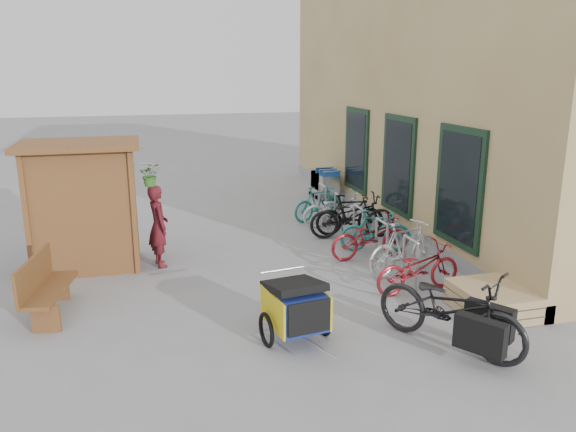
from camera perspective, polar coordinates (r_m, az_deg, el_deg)
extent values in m
plane|color=gray|center=(9.41, -0.56, -8.36)|extent=(80.00, 80.00, 0.00)
cube|color=tan|center=(15.53, 19.35, 13.22)|extent=(6.00, 13.00, 7.00)
cube|color=gray|center=(14.54, 8.66, 0.46)|extent=(0.18, 13.00, 0.30)
cube|color=black|center=(10.73, 16.98, 2.84)|extent=(0.06, 1.50, 2.20)
cube|color=black|center=(10.71, 16.84, 2.84)|extent=(0.02, 1.25, 1.95)
cube|color=black|center=(12.87, 11.13, 5.10)|extent=(0.06, 1.50, 2.20)
cube|color=black|center=(12.86, 11.01, 5.10)|extent=(0.02, 1.25, 1.95)
cube|color=black|center=(15.13, 6.97, 6.67)|extent=(0.06, 1.50, 2.20)
cube|color=black|center=(15.12, 6.86, 6.67)|extent=(0.02, 1.25, 1.95)
cube|color=brown|center=(10.71, -25.02, -0.40)|extent=(0.09, 0.09, 2.30)
cube|color=brown|center=(10.54, -15.37, 0.25)|extent=(0.09, 0.09, 2.30)
cube|color=brown|center=(11.96, -24.04, 1.17)|extent=(0.09, 0.09, 2.30)
cube|color=brown|center=(11.81, -15.40, 1.77)|extent=(0.09, 0.09, 2.30)
cube|color=brown|center=(11.33, -24.35, 0.44)|extent=(0.05, 1.30, 2.30)
cube|color=brown|center=(10.62, -20.23, -0.04)|extent=(1.80, 0.05, 2.30)
cube|color=brown|center=(11.82, -19.76, 1.44)|extent=(1.80, 0.05, 2.30)
cube|color=brown|center=(11.01, -20.53, 6.81)|extent=(2.15, 1.65, 0.10)
cube|color=brown|center=(11.30, -20.88, -0.56)|extent=(1.30, 1.15, 0.04)
cube|color=brown|center=(11.16, -21.16, 2.41)|extent=(1.30, 1.15, 0.04)
cylinder|color=#A5A8AD|center=(10.36, -14.71, 5.14)|extent=(0.36, 0.02, 0.02)
imported|color=#306222|center=(10.39, -13.81, 4.11)|extent=(0.38, 0.33, 0.42)
cylinder|color=#A5A8AD|center=(9.84, 12.94, -5.08)|extent=(0.05, 0.05, 0.84)
cylinder|color=#A5A8AD|center=(10.25, 11.64, -4.18)|extent=(0.05, 0.05, 0.84)
cylinder|color=#A5A8AD|center=(9.92, 12.41, -2.33)|extent=(0.05, 0.50, 0.05)
cylinder|color=#A5A8AD|center=(10.85, 10.00, -3.05)|extent=(0.05, 0.05, 0.84)
cylinder|color=#A5A8AD|center=(11.28, 8.93, -2.31)|extent=(0.05, 0.05, 0.84)
cylinder|color=#A5A8AD|center=(10.95, 9.55, -0.57)|extent=(0.05, 0.50, 0.05)
cylinder|color=#A5A8AD|center=(11.90, 7.57, -1.36)|extent=(0.05, 0.05, 0.84)
cylinder|color=#A5A8AD|center=(12.34, 6.69, -0.74)|extent=(0.05, 0.05, 0.84)
cylinder|color=#A5A8AD|center=(12.01, 7.19, 0.88)|extent=(0.05, 0.50, 0.05)
cylinder|color=#A5A8AD|center=(12.97, 5.55, 0.05)|extent=(0.05, 0.05, 0.84)
cylinder|color=#A5A8AD|center=(13.43, 4.80, 0.57)|extent=(0.05, 0.05, 0.84)
cylinder|color=#A5A8AD|center=(13.10, 5.21, 2.10)|extent=(0.05, 0.50, 0.05)
cylinder|color=#A5A8AD|center=(14.07, 3.84, 1.25)|extent=(0.05, 0.05, 0.84)
cylinder|color=#A5A8AD|center=(14.53, 3.20, 1.69)|extent=(0.05, 0.05, 0.84)
cylinder|color=#A5A8AD|center=(14.21, 3.54, 3.12)|extent=(0.05, 0.50, 0.05)
cube|color=tan|center=(9.41, 19.94, -8.83)|extent=(1.00, 1.20, 0.12)
cube|color=tan|center=(9.36, 20.01, -8.04)|extent=(1.00, 1.20, 0.12)
cube|color=tan|center=(9.31, 20.09, -7.25)|extent=(1.00, 1.20, 0.12)
cube|color=brown|center=(9.38, -23.03, -6.89)|extent=(0.71, 1.56, 0.06)
cube|color=brown|center=(9.32, -24.43, -5.33)|extent=(0.31, 1.49, 0.50)
cube|color=brown|center=(8.91, -23.38, -9.60)|extent=(0.41, 0.13, 0.40)
cube|color=brown|center=(10.02, -22.47, -6.83)|extent=(0.41, 0.13, 0.40)
cube|color=silver|center=(16.06, 3.96, 3.42)|extent=(0.51, 0.78, 0.48)
cube|color=#1A51AB|center=(15.64, 4.45, 4.30)|extent=(0.51, 0.04, 0.17)
cylinder|color=silver|center=(15.60, 4.49, 4.51)|extent=(0.53, 0.03, 0.03)
cylinder|color=black|center=(15.81, 3.61, 1.40)|extent=(0.04, 0.11, 0.11)
cube|color=silver|center=(16.36, 3.59, 3.63)|extent=(0.51, 0.78, 0.48)
cube|color=#1A51AB|center=(15.93, 4.07, 4.50)|extent=(0.51, 0.04, 0.17)
cylinder|color=silver|center=(15.90, 4.10, 4.71)|extent=(0.53, 0.03, 0.03)
cylinder|color=black|center=(16.10, 3.25, 1.65)|extent=(0.04, 0.11, 0.11)
cube|color=silver|center=(16.66, 3.24, 3.84)|extent=(0.51, 0.78, 0.48)
cube|color=#1A51AB|center=(16.23, 3.69, 4.70)|extent=(0.51, 0.04, 0.17)
cylinder|color=silver|center=(16.20, 3.73, 4.91)|extent=(0.53, 0.03, 0.03)
cylinder|color=black|center=(16.40, 2.90, 1.90)|extent=(0.04, 0.11, 0.11)
cube|color=navy|center=(7.88, 0.75, -9.25)|extent=(0.76, 0.93, 0.50)
cube|color=gold|center=(7.76, -1.59, -9.66)|extent=(0.15, 0.85, 0.50)
cube|color=gold|center=(8.01, 3.02, -8.84)|extent=(0.15, 0.85, 0.50)
cube|color=black|center=(7.50, 2.17, -10.30)|extent=(0.60, 0.12, 0.46)
cube|color=black|center=(7.81, 0.61, -7.09)|extent=(0.81, 0.91, 0.24)
torus|color=black|center=(7.84, -2.22, -11.49)|extent=(0.13, 0.50, 0.49)
torus|color=black|center=(8.16, 3.59, -10.41)|extent=(0.13, 0.50, 0.49)
cylinder|color=#B7B7BC|center=(7.40, 3.10, -13.17)|extent=(0.13, 0.72, 0.03)
cylinder|color=#B7B7BC|center=(8.13, -0.59, -5.48)|extent=(0.68, 0.13, 0.03)
imported|color=black|center=(7.95, 16.11, -9.01)|extent=(1.79, 2.23, 1.14)
cube|color=black|center=(7.59, 18.94, -11.40)|extent=(0.50, 0.65, 0.45)
cube|color=black|center=(8.04, 19.77, -9.95)|extent=(0.50, 0.65, 0.45)
cube|color=#DB5314|center=(7.79, 19.40, -10.32)|extent=(0.20, 0.22, 0.12)
imported|color=maroon|center=(10.96, -13.03, -1.00)|extent=(0.49, 0.64, 1.58)
imported|color=maroon|center=(9.78, 13.09, -5.15)|extent=(1.69, 0.78, 0.85)
imported|color=silver|center=(10.56, 11.74, -3.15)|extent=(1.74, 0.94, 1.01)
imported|color=maroon|center=(11.31, 8.33, -2.15)|extent=(1.70, 0.68, 0.88)
imported|color=#208279|center=(11.75, 8.91, -1.49)|extent=(1.54, 0.78, 0.89)
imported|color=black|center=(12.63, 6.54, 0.01)|extent=(1.99, 0.93, 1.01)
imported|color=black|center=(12.83, 6.32, 0.13)|extent=(1.64, 0.65, 0.96)
imported|color=silver|center=(13.49, 4.93, 0.70)|extent=(1.68, 0.65, 0.87)
imported|color=#208279|center=(14.03, 3.11, 1.31)|extent=(1.52, 0.88, 0.88)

